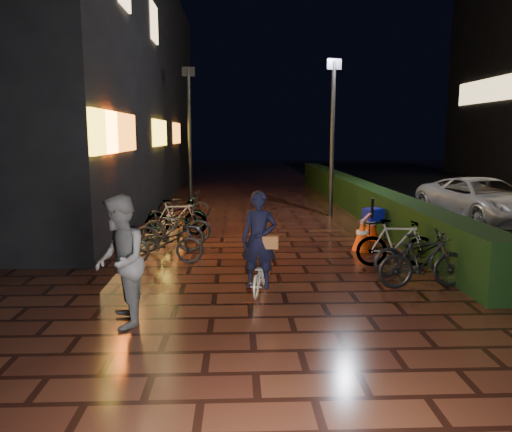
{
  "coord_description": "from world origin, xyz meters",
  "views": [
    {
      "loc": [
        -0.75,
        -8.94,
        2.56
      ],
      "look_at": [
        -0.4,
        -0.07,
        1.1
      ],
      "focal_mm": 35.0,
      "sensor_mm": 36.0,
      "label": 1
    }
  ],
  "objects_px": {
    "van": "(482,200)",
    "cart_assembly": "(373,216)",
    "bystander_person": "(120,261)",
    "traffic_barrier": "(367,230)",
    "cyclist": "(259,256)"
  },
  "relations": [
    {
      "from": "traffic_barrier",
      "to": "cart_assembly",
      "type": "distance_m",
      "value": 0.78
    },
    {
      "from": "van",
      "to": "cyclist",
      "type": "bearing_deg",
      "value": -144.7
    },
    {
      "from": "bystander_person",
      "to": "van",
      "type": "distance_m",
      "value": 11.79
    },
    {
      "from": "van",
      "to": "traffic_barrier",
      "type": "distance_m",
      "value": 5.19
    },
    {
      "from": "van",
      "to": "traffic_barrier",
      "type": "relative_size",
      "value": 2.8
    },
    {
      "from": "bystander_person",
      "to": "cart_assembly",
      "type": "bearing_deg",
      "value": 125.35
    },
    {
      "from": "van",
      "to": "cart_assembly",
      "type": "relative_size",
      "value": 4.25
    },
    {
      "from": "bystander_person",
      "to": "van",
      "type": "relative_size",
      "value": 0.39
    },
    {
      "from": "van",
      "to": "bystander_person",
      "type": "bearing_deg",
      "value": -146.41
    },
    {
      "from": "bystander_person",
      "to": "traffic_barrier",
      "type": "relative_size",
      "value": 1.08
    },
    {
      "from": "van",
      "to": "cart_assembly",
      "type": "bearing_deg",
      "value": -157.22
    },
    {
      "from": "van",
      "to": "cart_assembly",
      "type": "xyz_separation_m",
      "value": [
        -3.9,
        -2.32,
        -0.09
      ]
    },
    {
      "from": "van",
      "to": "cart_assembly",
      "type": "distance_m",
      "value": 4.54
    },
    {
      "from": "bystander_person",
      "to": "van",
      "type": "xyz_separation_m",
      "value": [
        8.81,
        7.83,
        -0.24
      ]
    },
    {
      "from": "bystander_person",
      "to": "traffic_barrier",
      "type": "distance_m",
      "value": 6.69
    }
  ]
}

